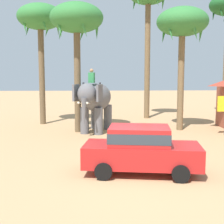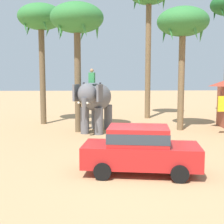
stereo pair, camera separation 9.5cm
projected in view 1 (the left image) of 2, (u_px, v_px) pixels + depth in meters
ground_plane at (138, 176)px, 10.75m from camera, size 120.00×120.00×0.00m
car_sedan_foreground at (141, 148)px, 10.92m from camera, size 4.31×2.33×1.70m
elephant_with_mahout at (95, 100)px, 18.82m from camera, size 2.65×4.01×3.88m
palm_tree_near_hut at (182, 25)px, 19.09m from camera, size 3.20×3.20×7.69m
palm_tree_far_back at (77, 21)px, 18.40m from camera, size 3.20×3.20×7.81m
palm_tree_leaning_seaward at (40, 20)px, 21.44m from camera, size 3.20×3.20×8.45m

